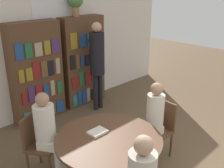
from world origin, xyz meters
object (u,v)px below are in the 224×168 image
Objects in this scene: flower_vase at (75,1)px; reading_table at (109,144)px; chair_left_side at (38,141)px; librarian_standing at (97,57)px; bookshelf_left at (36,73)px; seated_reader_left at (48,129)px; chair_far_side at (160,126)px; seated_reader_right at (153,118)px; bookshelf_right at (83,61)px.

flower_vase reaches higher than reading_table.
librarian_standing is (1.99, 0.97, 0.65)m from chair_left_side.
bookshelf_left reaches higher than chair_left_side.
seated_reader_left is at bearing 90.00° from chair_left_side.
chair_far_side is (1.57, -0.96, 0.00)m from chair_left_side.
flower_vase is 0.54× the size of chair_left_side.
chair_left_side is at bearing -154.08° from librarian_standing.
seated_reader_right is (0.85, -0.07, 0.10)m from reading_table.
flower_vase is 0.35× the size of reading_table.
reading_table is at bearing -121.78° from bookshelf_right.
bookshelf_left is at bearing -179.73° from flower_vase.
chair_far_side is at bearing 117.00° from chair_left_side.
seated_reader_left is (-0.77, -1.62, -0.25)m from bookshelf_left.
bookshelf_right is 4.02× the size of flower_vase.
reading_table is 0.74× the size of librarian_standing.
bookshelf_left is 1.81m from seated_reader_left.
librarian_standing reaches higher than chair_far_side.
flower_vase is 0.26× the size of librarian_standing.
bookshelf_right is 2.15× the size of chair_left_side.
chair_far_side is at bearing -4.44° from reading_table.
chair_left_side is 0.48× the size of librarian_standing.
seated_reader_right reaches higher than chair_left_side.
bookshelf_left reaches higher than librarian_standing.
flower_vase is (1.02, 0.00, 1.28)m from bookshelf_left.
chair_left_side is at bearing 121.56° from reading_table.
bookshelf_right is at bearing -5.44° from chair_far_side.
chair_far_side is at bearing 119.73° from seated_reader_left.
chair_far_side is 0.48× the size of librarian_standing.
seated_reader_left is (-1.48, 0.81, 0.22)m from chair_far_side.
chair_left_side is 1.70m from seated_reader_right.
flower_vase is at bearing 102.20° from librarian_standing.
seated_reader_right is at bearing -77.50° from bookshelf_left.
chair_left_side is at bearing 63.00° from chair_far_side.
flower_vase is 3.01m from chair_far_side.
librarian_standing reaches higher than chair_left_side.
seated_reader_right is (1.30, -0.80, -0.01)m from seated_reader_left.
chair_left_side is at bearing -90.00° from seated_reader_left.
bookshelf_right is at bearing -175.27° from chair_left_side.
reading_table is 0.86m from seated_reader_right.
bookshelf_left is at bearing -146.88° from seated_reader_left.
librarian_standing is at bearing 174.36° from chair_left_side.
bookshelf_right is 2.52m from chair_left_side.
seated_reader_right is (1.39, -0.95, 0.21)m from chair_left_side.
bookshelf_left is 1.04× the size of librarian_standing.
chair_far_side is at bearing -99.88° from bookshelf_right.
flower_vase is at bearing 177.69° from bookshelf_right.
chair_left_side is (-2.00, -1.47, -0.46)m from bookshelf_right.
reading_table is at bearing 90.00° from seated_reader_right.
librarian_standing is at bearing -23.97° from bookshelf_left.
chair_far_side is 0.28m from seated_reader_right.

